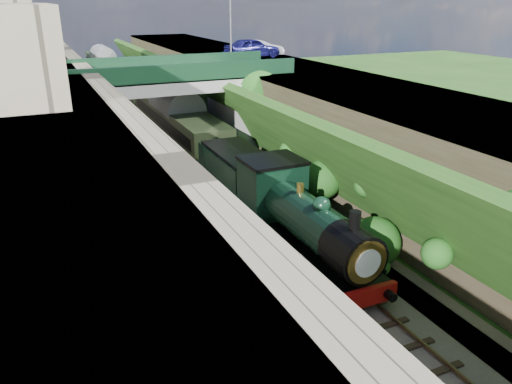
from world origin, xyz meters
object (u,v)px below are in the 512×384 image
car_silver (258,48)px  locomotive (301,223)px  lamppost (231,20)px  car_blue (252,48)px  tender (238,178)px  tree (257,96)px  road_bridge (182,104)px

car_silver → locomotive: (-9.38, -25.11, -5.10)m
lamppost → car_blue: lamppost is taller
car_blue → car_silver: bearing=-57.6°
locomotive → tender: 7.37m
tree → car_blue: (3.67, 9.23, 2.46)m
tree → locomotive: tree is taller
car_blue → locomotive: (-8.38, -24.29, -5.22)m
road_bridge → lamppost: lamppost is taller
locomotive → tender: locomotive is taller
lamppost → tree: bearing=-98.6°
lamppost → tender: size_ratio=1.00×
car_blue → tender: car_blue is taller
road_bridge → tender: (0.26, -10.06, -2.46)m
tree → road_bridge: bearing=154.6°
road_bridge → car_silver: size_ratio=3.55×
tree → lamppost: (1.20, 7.95, 4.92)m
road_bridge → car_blue: car_blue is taller
tree → lamppost: lamppost is taller
tree → car_blue: size_ratio=1.31×
tender → car_silver: bearing=62.1°
lamppost → road_bridge: bearing=-137.8°
car_silver → road_bridge: bearing=134.8°
road_bridge → car_blue: (8.64, 6.87, 3.03)m
lamppost → car_blue: 3.71m
road_bridge → tree: size_ratio=2.42×
car_blue → locomotive: 26.21m
road_bridge → locomotive: size_ratio=1.56×
tree → car_silver: (4.67, 10.06, 2.35)m
tender → car_blue: bearing=63.7°
tree → car_silver: 11.33m
car_blue → car_silver: size_ratio=1.12×
lamppost → tender: bearing=-110.7°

